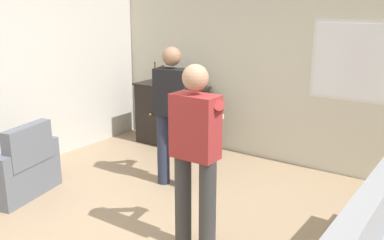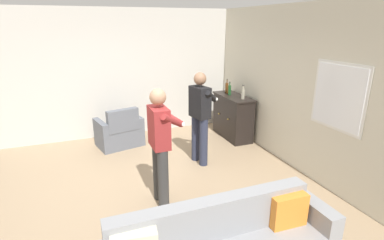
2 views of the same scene
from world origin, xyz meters
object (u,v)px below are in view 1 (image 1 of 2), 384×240
Objects in this scene: bottle_liquor_amber at (163,77)px; person_standing_right at (196,151)px; person_standing_left at (173,110)px; armchair at (16,170)px; bottle_wine_green at (190,79)px; bottle_spirits_clear at (155,75)px; sideboard_cabinet at (171,115)px.

person_standing_right reaches higher than bottle_liquor_amber.
person_standing_right is (1.03, -1.02, 0.00)m from person_standing_left.
person_standing_left reaches higher than armchair.
armchair is at bearing -105.28° from bottle_wine_green.
bottle_wine_green is 1.01× the size of bottle_liquor_amber.
bottle_spirits_clear is at bearing 136.19° from person_standing_right.
person_standing_left is (0.64, -1.23, -0.13)m from bottle_wine_green.
sideboard_cabinet is at bearing -171.91° from bottle_wine_green.
bottle_liquor_amber is 0.90× the size of bottle_spirits_clear.
person_standing_right is (2.36, 0.25, 0.65)m from armchair.
person_standing_left is (1.07, -1.15, -0.13)m from bottle_liquor_amber.
person_standing_right is at bearing 6.02° from armchair.
person_standing_right reaches higher than sideboard_cabinet.
bottle_spirits_clear is (-0.29, -0.02, 0.60)m from sideboard_cabinet.
armchair is 2.71m from bottle_wine_green.
person_standing_right is at bearing -53.39° from bottle_wine_green.
sideboard_cabinet is at bearing 128.71° from person_standing_left.
person_standing_left is at bearing 135.45° from person_standing_right.
bottle_liquor_amber is at bearing 134.14° from person_standing_right.
person_standing_right is (1.99, -2.21, 0.46)m from sideboard_cabinet.
sideboard_cabinet is at bearing 20.29° from bottle_liquor_amber.
person_standing_left and person_standing_right have the same top height.
bottle_wine_green is 0.18× the size of person_standing_left.
sideboard_cabinet is 3.87× the size of bottle_wine_green.
sideboard_cabinet is 0.67m from bottle_wine_green.
bottle_wine_green is 1.40m from person_standing_left.
person_standing_left is at bearing 43.79° from armchair.
armchair is 0.60× the size of person_standing_right.
bottle_liquor_amber is 0.18× the size of person_standing_left.
bottle_liquor_amber is 3.02m from person_standing_right.
person_standing_left is 1.00× the size of person_standing_right.
bottle_spirits_clear is 0.19× the size of person_standing_right.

